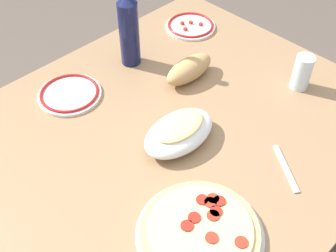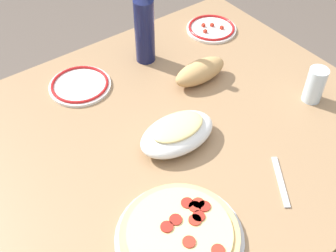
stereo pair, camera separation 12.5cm
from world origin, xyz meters
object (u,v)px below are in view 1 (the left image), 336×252
Objects in this scene: side_plate_far at (191,26)px; side_plate_near at (70,94)px; pepperoni_pizza at (200,231)px; water_glass at (302,72)px; wine_bottle at (129,29)px; baked_pasta_dish at (180,131)px; dining_table at (168,154)px; bread_loaf at (189,69)px.

side_plate_near is at bearing 0.09° from side_plate_far.
side_plate_far is (-0.59, -0.00, 0.00)m from side_plate_near.
pepperoni_pizza is at bearing 44.69° from side_plate_far.
pepperoni_pizza is 2.62× the size of water_glass.
side_plate_far is (-0.00, -0.51, -0.05)m from water_glass.
wine_bottle is at bearing -58.11° from water_glass.
water_glass is (-0.47, 0.11, 0.02)m from baked_pasta_dish.
wine_bottle reaches higher than side_plate_far.
wine_bottle is 2.77× the size of water_glass.
baked_pasta_dish is at bearing -126.74° from pepperoni_pizza.
water_glass is 0.58× the size of side_plate_near.
pepperoni_pizza is at bearing 12.52° from water_glass.
baked_pasta_dish is (-0.00, 0.05, 0.14)m from dining_table.
wine_bottle is 1.68× the size of bread_loaf.
dining_table is 0.60m from side_plate_far.
dining_table is at bearing -121.79° from pepperoni_pizza.
wine_bottle is 0.30m from side_plate_near.
pepperoni_pizza is at bearing 58.21° from dining_table.
water_glass is at bearing 89.56° from side_plate_far.
bread_loaf is (-0.23, -0.18, -0.00)m from baked_pasta_dish.
baked_pasta_dish reaches higher than pepperoni_pizza.
bread_loaf is at bearing 148.57° from side_plate_near.
baked_pasta_dish is at bearing 40.25° from side_plate_far.
side_plate_near is 0.41m from bread_loaf.
side_plate_near is at bearing -73.59° from baked_pasta_dish.
pepperoni_pizza reaches higher than dining_table.
baked_pasta_dish is 0.30m from bread_loaf.
side_plate_far is (-0.66, -0.65, -0.01)m from pepperoni_pizza.
wine_bottle is at bearing 179.48° from side_plate_near.
baked_pasta_dish is 1.20× the size of bread_loaf.
dining_table is 0.37m from pepperoni_pizza.
water_glass is at bearing 128.45° from bread_loaf.
dining_table is at bearing -18.33° from water_glass.
side_plate_far is (-0.47, -0.40, -0.03)m from baked_pasta_dish.
dining_table is 11.14× the size of water_glass.
side_plate_near is at bearing -0.52° from wine_bottle.
side_plate_near is (-0.07, -0.65, -0.01)m from pepperoni_pizza.
pepperoni_pizza reaches higher than side_plate_near.
bread_loaf is (0.23, -0.29, -0.02)m from water_glass.
bread_loaf reaches higher than side_plate_near.
dining_table is 6.44× the size of side_plate_near.
side_plate_near is (0.12, -0.40, -0.03)m from baked_pasta_dish.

